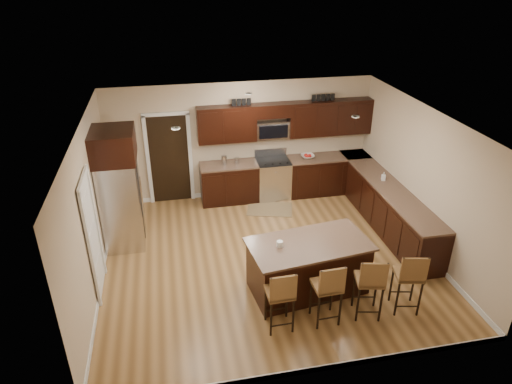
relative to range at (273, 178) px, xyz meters
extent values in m
plane|color=olive|center=(-0.68, -2.45, -0.47)|extent=(6.00, 6.00, 0.00)
plane|color=silver|center=(-0.68, -2.45, 2.23)|extent=(6.00, 6.00, 0.00)
plane|color=#C5AE8E|center=(-0.68, 0.30, 0.88)|extent=(6.00, 0.00, 6.00)
plane|color=#C5AE8E|center=(-3.68, -2.45, 0.88)|extent=(0.00, 5.50, 5.50)
plane|color=#C5AE8E|center=(2.32, -2.45, 0.88)|extent=(0.00, 5.50, 5.50)
cube|color=black|center=(-1.03, 0.00, -0.03)|extent=(1.30, 0.60, 0.88)
cube|color=black|center=(1.35, 0.00, -0.03)|extent=(1.94, 0.60, 0.88)
cube|color=black|center=(2.02, -1.98, -0.03)|extent=(0.60, 3.35, 0.88)
cube|color=brown|center=(-1.03, 0.00, 0.43)|extent=(1.30, 0.63, 0.04)
cube|color=brown|center=(1.35, 0.00, 0.43)|extent=(1.94, 0.63, 0.04)
cube|color=brown|center=(2.02, -1.98, 0.43)|extent=(0.63, 3.35, 0.04)
cube|color=black|center=(-1.03, 0.13, 1.35)|extent=(1.30, 0.33, 0.80)
cube|color=black|center=(1.35, 0.13, 1.35)|extent=(1.94, 0.33, 0.80)
cube|color=black|center=(0.00, 0.13, 1.60)|extent=(0.76, 0.33, 0.30)
cube|color=silver|center=(0.00, 0.00, -0.02)|extent=(0.76, 0.64, 0.90)
cube|color=black|center=(0.00, 0.00, 0.44)|extent=(0.76, 0.60, 0.03)
cube|color=black|center=(0.00, -0.30, -0.02)|extent=(0.65, 0.01, 0.45)
cube|color=silver|center=(0.00, 0.27, 0.55)|extent=(0.76, 0.05, 0.18)
cube|color=silver|center=(0.00, 0.15, 1.15)|extent=(0.76, 0.31, 0.40)
cube|color=black|center=(-2.33, 0.28, 0.56)|extent=(0.85, 0.03, 2.06)
cube|color=white|center=(-3.66, -2.75, 0.55)|extent=(0.03, 0.80, 2.04)
cube|color=black|center=(-0.21, -3.45, -0.03)|extent=(1.98, 1.17, 0.88)
cube|color=brown|center=(-0.21, -3.45, 0.43)|extent=(2.09, 1.28, 0.04)
cube|color=black|center=(-0.21, -3.45, -0.43)|extent=(1.89, 1.08, 0.09)
cube|color=brown|center=(-0.90, -4.23, 0.17)|extent=(0.41, 0.41, 0.06)
cube|color=brown|center=(-0.89, -4.41, 0.38)|extent=(0.40, 0.05, 0.43)
cylinder|color=black|center=(-1.07, -4.40, -0.16)|extent=(0.03, 0.03, 0.62)
cylinder|color=black|center=(-0.72, -4.40, -0.16)|extent=(0.03, 0.03, 0.62)
cylinder|color=black|center=(-1.07, -4.06, -0.16)|extent=(0.03, 0.03, 0.62)
cylinder|color=black|center=(-0.72, -4.06, -0.16)|extent=(0.03, 0.03, 0.62)
cube|color=brown|center=(-0.16, -4.23, 0.19)|extent=(0.42, 0.42, 0.06)
cube|color=brown|center=(-0.16, -4.41, 0.40)|extent=(0.41, 0.05, 0.44)
cylinder|color=black|center=(-0.34, -4.40, -0.16)|extent=(0.03, 0.03, 0.63)
cylinder|color=black|center=(0.01, -4.40, -0.16)|extent=(0.03, 0.03, 0.63)
cylinder|color=black|center=(-0.34, -4.06, -0.16)|extent=(0.03, 0.03, 0.63)
cylinder|color=black|center=(0.01, -4.06, -0.16)|extent=(0.03, 0.03, 0.63)
cube|color=brown|center=(0.52, -4.23, 0.19)|extent=(0.49, 0.49, 0.06)
cube|color=brown|center=(0.48, -4.41, 0.41)|extent=(0.41, 0.12, 0.44)
cylinder|color=black|center=(0.35, -4.41, -0.15)|extent=(0.04, 0.04, 0.64)
cylinder|color=black|center=(0.70, -4.41, -0.15)|extent=(0.04, 0.04, 0.64)
cylinder|color=black|center=(0.35, -4.05, -0.15)|extent=(0.04, 0.04, 0.64)
cylinder|color=black|center=(0.70, -4.05, -0.15)|extent=(0.04, 0.04, 0.64)
cube|color=silver|center=(-3.30, -1.36, 0.42)|extent=(0.72, 0.89, 1.78)
cube|color=black|center=(-2.94, -1.36, 0.42)|extent=(0.01, 0.02, 1.69)
cylinder|color=silver|center=(-2.91, -1.44, 0.51)|extent=(0.02, 0.02, 0.79)
cylinder|color=silver|center=(-2.91, -1.28, 0.51)|extent=(0.02, 0.02, 0.79)
cube|color=black|center=(-3.30, -1.36, 1.59)|extent=(0.78, 0.95, 0.57)
cube|color=olive|center=(-0.21, -0.62, -0.47)|extent=(1.14, 0.91, 0.01)
imported|color=silver|center=(0.83, 0.00, 0.49)|extent=(0.32, 0.32, 0.08)
imported|color=#B2B2B2|center=(2.02, -1.47, 0.54)|extent=(0.10, 0.10, 0.18)
cylinder|color=silver|center=(-1.13, 0.00, 0.55)|extent=(0.12, 0.12, 0.21)
cylinder|color=silver|center=(-0.84, 0.00, 0.52)|extent=(0.11, 0.11, 0.14)
cylinder|color=white|center=(-0.71, -3.45, 0.50)|extent=(0.10, 0.10, 0.10)
cube|color=brown|center=(1.17, -4.23, 0.19)|extent=(0.49, 0.49, 0.06)
cube|color=brown|center=(1.13, -4.41, 0.41)|extent=(0.41, 0.12, 0.44)
cylinder|color=black|center=(1.00, -4.41, -0.15)|extent=(0.04, 0.04, 0.64)
cylinder|color=black|center=(1.35, -4.41, -0.15)|extent=(0.04, 0.04, 0.64)
cylinder|color=black|center=(1.00, -4.05, -0.15)|extent=(0.04, 0.04, 0.64)
cylinder|color=black|center=(1.35, -4.05, -0.15)|extent=(0.04, 0.04, 0.64)
camera|label=1|loc=(-2.29, -9.38, 4.56)|focal=32.00mm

